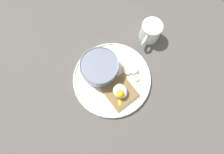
{
  "coord_description": "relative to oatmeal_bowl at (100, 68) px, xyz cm",
  "views": [
    {
      "loc": [
        -14.47,
        10.61,
        65.58
      ],
      "look_at": [
        0.0,
        0.0,
        5.0
      ],
      "focal_mm": 28.0,
      "sensor_mm": 36.0,
      "label": 1
    }
  ],
  "objects": [
    {
      "name": "ground_plane",
      "position": [
        -5.1,
        -1.79,
        -5.26
      ],
      "size": [
        120.0,
        120.0,
        2.0
      ],
      "primitive_type": "cube",
      "color": "#4A4945",
      "rests_on": "ground"
    },
    {
      "name": "plate",
      "position": [
        -5.1,
        -1.79,
        -3.47
      ],
      "size": [
        29.14,
        29.14,
        1.6
      ],
      "color": "white",
      "rests_on": "ground_plane"
    },
    {
      "name": "oatmeal_bowl",
      "position": [
        0.0,
        0.0,
        0.0
      ],
      "size": [
        13.9,
        13.9,
        6.65
      ],
      "color": "slate",
      "rests_on": "plate"
    },
    {
      "name": "toast_slice",
      "position": [
        -11.08,
        -0.93,
        -2.55
      ],
      "size": [
        10.24,
        10.24,
        1.27
      ],
      "color": "brown",
      "rests_on": "plate"
    },
    {
      "name": "poached_egg",
      "position": [
        -11.33,
        -0.73,
        -0.45
      ],
      "size": [
        7.1,
        5.97,
        3.71
      ],
      "color": "white",
      "rests_on": "toast_slice"
    },
    {
      "name": "banana_slice_front",
      "position": [
        -7.41,
        -9.9,
        -2.39
      ],
      "size": [
        3.78,
        3.58,
        2.07
      ],
      "color": "beige",
      "rests_on": "plate"
    },
    {
      "name": "banana_slice_left",
      "position": [
        -10.16,
        -9.12,
        -2.8
      ],
      "size": [
        3.52,
        3.5,
        0.99
      ],
      "color": "#F9F1BE",
      "rests_on": "plate"
    },
    {
      "name": "banana_slice_back",
      "position": [
        -5.98,
        -8.12,
        -2.64
      ],
      "size": [
        4.66,
        4.72,
        1.5
      ],
      "color": "beige",
      "rests_on": "plate"
    },
    {
      "name": "coffee_mug",
      "position": [
        0.68,
        -24.36,
        -0.22
      ],
      "size": [
        7.81,
        10.67,
        7.86
      ],
      "color": "silver",
      "rests_on": "ground_plane"
    }
  ]
}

